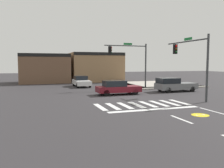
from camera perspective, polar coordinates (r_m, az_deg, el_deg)
ground_plane at (r=22.12m, az=2.30°, el=-3.08°), size 120.00×120.00×0.00m
crosswalk_near at (r=18.03m, az=7.40°, el=-4.97°), size 7.07×2.77×0.01m
lane_markings at (r=13.09m, az=25.71°, el=-9.29°), size 6.80×18.75×0.01m
bike_detector_marking at (r=15.27m, az=20.76°, el=-7.10°), size 1.06×1.06×0.01m
curb_corner_northeast at (r=34.16m, az=10.04°, el=-0.15°), size 10.00×10.60×0.15m
storefront_row at (r=40.21m, az=-9.55°, el=3.98°), size 16.74×6.64×4.93m
traffic_signal_northeast at (r=28.68m, az=4.47°, el=6.67°), size 5.48×0.32×5.60m
traffic_signal_southeast at (r=21.92m, az=18.74°, el=6.72°), size 0.32×5.86×5.48m
car_white at (r=31.83m, az=-7.53°, el=0.67°), size 1.84×4.50×1.45m
car_gray at (r=26.90m, az=14.91°, el=-0.17°), size 4.54×1.89×1.53m
car_maroon at (r=23.42m, az=1.31°, el=-0.86°), size 4.43×1.72×1.43m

